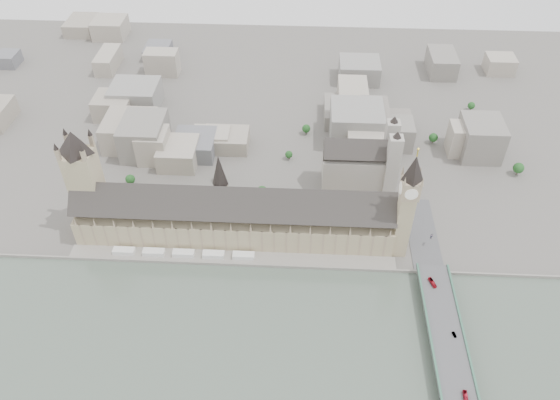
{
  "coord_description": "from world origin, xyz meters",
  "views": [
    {
      "loc": [
        55.95,
        -310.42,
        336.98
      ],
      "look_at": [
        37.88,
        35.94,
        28.58
      ],
      "focal_mm": 35.0,
      "sensor_mm": 36.0,
      "label": 1
    }
  ],
  "objects_px": {
    "victoria_tower": "(84,177)",
    "westminster_abbey": "(362,163)",
    "car_approach": "(431,236)",
    "car_silver": "(454,334)",
    "elizabeth_tower": "(408,200)",
    "westminster_bridge": "(447,348)",
    "palace_of_westminster": "(234,216)",
    "red_bus_north": "(432,283)",
    "red_bus_south": "(466,398)"
  },
  "relations": [
    {
      "from": "elizabeth_tower",
      "to": "red_bus_south",
      "type": "height_order",
      "value": "elizabeth_tower"
    },
    {
      "from": "westminster_abbey",
      "to": "westminster_bridge",
      "type": "bearing_deg",
      "value": -74.36
    },
    {
      "from": "westminster_bridge",
      "to": "red_bus_north",
      "type": "xyz_separation_m",
      "value": [
        -3.23,
        53.28,
        6.5
      ]
    },
    {
      "from": "car_silver",
      "to": "car_approach",
      "type": "bearing_deg",
      "value": 75.17
    },
    {
      "from": "palace_of_westminster",
      "to": "red_bus_south",
      "type": "height_order",
      "value": "palace_of_westminster"
    },
    {
      "from": "victoria_tower",
      "to": "red_bus_north",
      "type": "bearing_deg",
      "value": -12.11
    },
    {
      "from": "palace_of_westminster",
      "to": "westminster_abbey",
      "type": "xyz_separation_m",
      "value": [
        110.92,
        75.3,
        2.38
      ]
    },
    {
      "from": "car_approach",
      "to": "palace_of_westminster",
      "type": "bearing_deg",
      "value": -161.28
    },
    {
      "from": "westminster_abbey",
      "to": "red_bus_north",
      "type": "distance_m",
      "value": 138.45
    },
    {
      "from": "westminster_abbey",
      "to": "red_bus_north",
      "type": "height_order",
      "value": "westminster_abbey"
    },
    {
      "from": "palace_of_westminster",
      "to": "elizabeth_tower",
      "type": "xyz_separation_m",
      "value": [
        138.0,
        -11.7,
        35.38
      ]
    },
    {
      "from": "westminster_bridge",
      "to": "car_approach",
      "type": "height_order",
      "value": "car_approach"
    },
    {
      "from": "westminster_bridge",
      "to": "westminster_abbey",
      "type": "xyz_separation_m",
      "value": [
        -51.08,
        182.5,
        19.96
      ]
    },
    {
      "from": "elizabeth_tower",
      "to": "red_bus_south",
      "type": "relative_size",
      "value": 10.38
    },
    {
      "from": "westminster_abbey",
      "to": "red_bus_north",
      "type": "bearing_deg",
      "value": -69.68
    },
    {
      "from": "palace_of_westminster",
      "to": "victoria_tower",
      "type": "relative_size",
      "value": 2.65
    },
    {
      "from": "palace_of_westminster",
      "to": "westminster_bridge",
      "type": "relative_size",
      "value": 0.82
    },
    {
      "from": "victoria_tower",
      "to": "westminster_abbey",
      "type": "distance_m",
      "value": 244.79
    },
    {
      "from": "elizabeth_tower",
      "to": "palace_of_westminster",
      "type": "bearing_deg",
      "value": 175.15
    },
    {
      "from": "red_bus_south",
      "to": "car_approach",
      "type": "relative_size",
      "value": 2.36
    },
    {
      "from": "red_bus_north",
      "to": "westminster_abbey",
      "type": "bearing_deg",
      "value": 91.45
    },
    {
      "from": "elizabeth_tower",
      "to": "westminster_abbey",
      "type": "relative_size",
      "value": 1.58
    },
    {
      "from": "victoria_tower",
      "to": "westminster_bridge",
      "type": "xyz_separation_m",
      "value": [
        284.0,
        -113.5,
        -50.08
      ]
    },
    {
      "from": "victoria_tower",
      "to": "red_bus_south",
      "type": "bearing_deg",
      "value": -28.31
    },
    {
      "from": "victoria_tower",
      "to": "westminster_bridge",
      "type": "distance_m",
      "value": 309.91
    },
    {
      "from": "red_bus_north",
      "to": "red_bus_south",
      "type": "height_order",
      "value": "red_bus_south"
    },
    {
      "from": "elizabeth_tower",
      "to": "car_silver",
      "type": "distance_m",
      "value": 104.3
    },
    {
      "from": "car_silver",
      "to": "red_bus_north",
      "type": "bearing_deg",
      "value": 84.63
    },
    {
      "from": "victoria_tower",
      "to": "elizabeth_tower",
      "type": "bearing_deg",
      "value": -3.96
    },
    {
      "from": "victoria_tower",
      "to": "westminster_abbey",
      "type": "relative_size",
      "value": 1.47
    },
    {
      "from": "palace_of_westminster",
      "to": "elizabeth_tower",
      "type": "height_order",
      "value": "elizabeth_tower"
    },
    {
      "from": "red_bus_north",
      "to": "car_approach",
      "type": "relative_size",
      "value": 2.25
    },
    {
      "from": "car_silver",
      "to": "car_approach",
      "type": "xyz_separation_m",
      "value": [
        -1.02,
        97.01,
        -0.15
      ]
    },
    {
      "from": "palace_of_westminster",
      "to": "westminster_abbey",
      "type": "bearing_deg",
      "value": 34.17
    },
    {
      "from": "westminster_abbey",
      "to": "car_approach",
      "type": "height_order",
      "value": "westminster_abbey"
    },
    {
      "from": "elizabeth_tower",
      "to": "westminster_bridge",
      "type": "distance_m",
      "value": 111.81
    },
    {
      "from": "palace_of_westminster",
      "to": "red_bus_south",
      "type": "distance_m",
      "value": 222.29
    },
    {
      "from": "red_bus_south",
      "to": "westminster_abbey",
      "type": "bearing_deg",
      "value": 106.54
    },
    {
      "from": "elizabeth_tower",
      "to": "red_bus_north",
      "type": "relative_size",
      "value": 10.88
    },
    {
      "from": "palace_of_westminster",
      "to": "red_bus_north",
      "type": "bearing_deg",
      "value": -18.76
    },
    {
      "from": "westminster_abbey",
      "to": "car_silver",
      "type": "distance_m",
      "value": 184.73
    },
    {
      "from": "palace_of_westminster",
      "to": "red_bus_north",
      "type": "height_order",
      "value": "palace_of_westminster"
    },
    {
      "from": "westminster_abbey",
      "to": "car_approach",
      "type": "bearing_deg",
      "value": -54.95
    },
    {
      "from": "victoria_tower",
      "to": "car_approach",
      "type": "bearing_deg",
      "value": -1.88
    },
    {
      "from": "elizabeth_tower",
      "to": "red_bus_north",
      "type": "height_order",
      "value": "elizabeth_tower"
    },
    {
      "from": "palace_of_westminster",
      "to": "victoria_tower",
      "type": "distance_m",
      "value": 126.41
    },
    {
      "from": "westminster_abbey",
      "to": "car_approach",
      "type": "xyz_separation_m",
      "value": [
        55.03,
        -78.45,
        -14.19
      ]
    },
    {
      "from": "palace_of_westminster",
      "to": "westminster_abbey",
      "type": "height_order",
      "value": "westminster_abbey"
    },
    {
      "from": "elizabeth_tower",
      "to": "red_bus_south",
      "type": "bearing_deg",
      "value": -78.76
    },
    {
      "from": "westminster_abbey",
      "to": "car_silver",
      "type": "relative_size",
      "value": 14.27
    }
  ]
}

